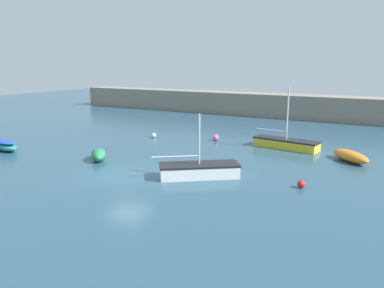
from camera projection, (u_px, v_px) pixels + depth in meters
ground_plane at (128, 177)px, 22.94m from camera, size 120.00×120.00×0.20m
harbor_breakwater at (274, 105)px, 47.96m from camera, size 59.77×3.66×2.88m
sailboat_short_mast at (199, 170)px, 22.54m from camera, size 4.80×4.15×3.86m
open_tender_yellow at (350, 156)px, 26.12m from camera, size 3.23×3.19×0.76m
sailboat_twin_hulled at (286, 143)px, 30.14m from camera, size 5.44×2.24×4.91m
dinghy_near_pier at (99, 155)px, 26.38m from camera, size 2.27×2.37×0.85m
rowboat_with_red_cover at (4, 145)px, 29.45m from camera, size 3.48×1.79×0.82m
mooring_buoy_white at (154, 135)px, 34.48m from camera, size 0.43×0.43×0.43m
mooring_buoy_pink at (216, 138)px, 33.19m from camera, size 0.53×0.53×0.53m
mooring_buoy_red at (301, 184)px, 20.61m from camera, size 0.44×0.44×0.44m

